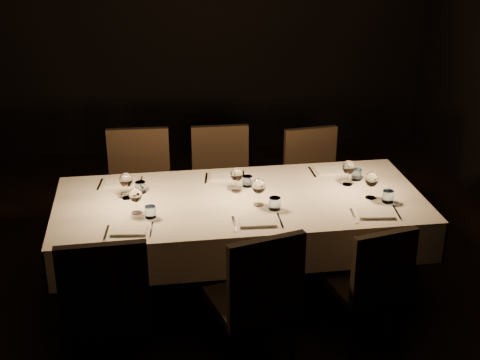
{
  "coord_description": "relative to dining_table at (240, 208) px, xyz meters",
  "views": [
    {
      "loc": [
        -0.61,
        -4.12,
        2.69
      ],
      "look_at": [
        0.0,
        0.0,
        0.9
      ],
      "focal_mm": 50.0,
      "sensor_mm": 36.0,
      "label": 1
    }
  ],
  "objects": [
    {
      "name": "room",
      "position": [
        0.0,
        0.0,
        0.81
      ],
      "size": [
        5.01,
        6.01,
        3.01
      ],
      "color": "black",
      "rests_on": "ground"
    },
    {
      "name": "dining_table",
      "position": [
        0.0,
        0.0,
        0.0
      ],
      "size": [
        2.52,
        1.12,
        0.76
      ],
      "color": "black",
      "rests_on": "ground"
    },
    {
      "name": "chair_near_left",
      "position": [
        -0.89,
        -0.86,
        -0.14
      ],
      "size": [
        0.49,
        0.49,
        1.01
      ],
      "rotation": [
        0.0,
        0.0,
        3.17
      ],
      "color": "black",
      "rests_on": "ground"
    },
    {
      "name": "place_setting_near_left",
      "position": [
        -0.7,
        -0.22,
        0.14
      ],
      "size": [
        0.33,
        0.4,
        0.18
      ],
      "rotation": [
        0.0,
        0.0,
        -0.1
      ],
      "color": "silver",
      "rests_on": "dining_table"
    },
    {
      "name": "chair_near_center",
      "position": [
        -0.02,
        -0.86,
        -0.16
      ],
      "size": [
        0.56,
        0.56,
        0.96
      ],
      "rotation": [
        0.0,
        0.0,
        3.4
      ],
      "color": "black",
      "rests_on": "ground"
    },
    {
      "name": "place_setting_near_center",
      "position": [
        0.11,
        -0.22,
        0.15
      ],
      "size": [
        0.35,
        0.41,
        0.19
      ],
      "rotation": [
        0.0,
        0.0,
        -0.04
      ],
      "color": "silver",
      "rests_on": "dining_table"
    },
    {
      "name": "chair_near_right",
      "position": [
        0.72,
        -0.73,
        -0.2
      ],
      "size": [
        0.49,
        0.49,
        0.87
      ],
      "rotation": [
        0.0,
        0.0,
        3.35
      ],
      "color": "black",
      "rests_on": "ground"
    },
    {
      "name": "place_setting_near_right",
      "position": [
        0.9,
        -0.22,
        0.15
      ],
      "size": [
        0.35,
        0.41,
        0.19
      ],
      "rotation": [
        0.0,
        0.0,
        -0.1
      ],
      "color": "silver",
      "rests_on": "dining_table"
    },
    {
      "name": "chair_far_left",
      "position": [
        -0.69,
        0.75,
        -0.14
      ],
      "size": [
        0.51,
        0.51,
        1.01
      ],
      "rotation": [
        0.0,
        0.0,
        -0.06
      ],
      "color": "black",
      "rests_on": "ground"
    },
    {
      "name": "place_setting_far_left",
      "position": [
        -0.76,
        0.22,
        0.15
      ],
      "size": [
        0.35,
        0.41,
        0.19
      ],
      "rotation": [
        0.0,
        0.0,
        -0.13
      ],
      "color": "silver",
      "rests_on": "dining_table"
    },
    {
      "name": "chair_far_center",
      "position": [
        -0.03,
        0.84,
        -0.15
      ],
      "size": [
        0.48,
        0.48,
        0.97
      ],
      "rotation": [
        0.0,
        0.0,
        -0.03
      ],
      "color": "black",
      "rests_on": "ground"
    },
    {
      "name": "place_setting_far_center",
      "position": [
        -0.0,
        0.22,
        0.15
      ],
      "size": [
        0.34,
        0.4,
        0.18
      ],
      "rotation": [
        0.0,
        0.0,
        -0.15
      ],
      "color": "silver",
      "rests_on": "dining_table"
    },
    {
      "name": "chair_far_right",
      "position": [
        0.73,
        0.81,
        -0.17
      ],
      "size": [
        0.49,
        0.49,
        0.93
      ],
      "rotation": [
        0.0,
        0.0,
        0.11
      ],
      "color": "black",
      "rests_on": "ground"
    },
    {
      "name": "place_setting_far_right",
      "position": [
        0.8,
        0.22,
        0.15
      ],
      "size": [
        0.33,
        0.41,
        0.19
      ],
      "rotation": [
        0.0,
        0.0,
        0.01
      ],
      "color": "silver",
      "rests_on": "dining_table"
    }
  ]
}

